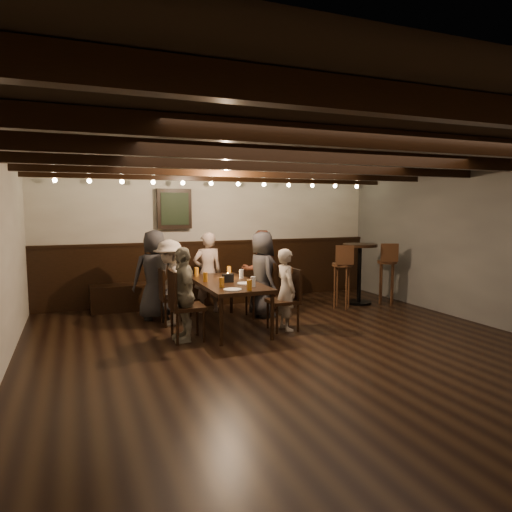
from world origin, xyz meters
name	(u,v)px	position (x,y,z in m)	size (l,w,h in m)	color
room	(221,251)	(-0.29, 2.21, 1.07)	(7.00, 7.00, 7.00)	black
dining_table	(227,285)	(-0.44, 1.45, 0.63)	(0.83, 1.83, 0.68)	black
chair_left_near	(173,308)	(-1.16, 1.91, 0.26)	(0.39, 0.39, 0.85)	black
chair_left_far	(186,319)	(-1.16, 1.01, 0.29)	(0.43, 0.43, 0.95)	black
chair_right_near	(260,300)	(0.28, 1.90, 0.27)	(0.41, 0.41, 0.89)	black
chair_right_far	(284,311)	(0.28, 1.00, 0.27)	(0.41, 0.41, 0.89)	black
person_bench_left	(155,275)	(-1.34, 2.36, 0.71)	(0.70, 0.45, 1.43)	#2B2A2D
person_bench_centre	(208,273)	(-0.44, 2.50, 0.68)	(0.50, 0.33, 1.36)	gray
person_bench_right	(260,270)	(0.46, 2.35, 0.69)	(0.67, 0.52, 1.39)	brown
person_left_near	(170,282)	(-1.19, 1.91, 0.65)	(0.84, 0.48, 1.29)	#A69A8C
person_left_far	(183,294)	(-1.19, 1.01, 0.63)	(0.74, 0.31, 1.26)	gray
person_right_near	(262,274)	(0.31, 1.90, 0.69)	(0.68, 0.44, 1.39)	#2C2B2E
person_right_far	(286,289)	(0.31, 1.00, 0.59)	(0.43, 0.28, 1.18)	#B5A999
pint_a	(196,272)	(-0.72, 2.15, 0.75)	(0.07, 0.07, 0.14)	#BF7219
pint_b	(229,270)	(-0.19, 2.10, 0.75)	(0.07, 0.07, 0.14)	#BF7219
pint_c	(205,277)	(-0.74, 1.55, 0.75)	(0.07, 0.07, 0.14)	#BF7219
pint_d	(241,274)	(-0.14, 1.65, 0.75)	(0.07, 0.07, 0.14)	silver
pint_e	(222,282)	(-0.66, 1.00, 0.75)	(0.07, 0.07, 0.14)	#BF7219
pint_f	(253,282)	(-0.24, 0.90, 0.75)	(0.07, 0.07, 0.14)	silver
pint_g	(249,285)	(-0.39, 0.65, 0.75)	(0.07, 0.07, 0.14)	#BF7219
plate_near	(232,290)	(-0.59, 0.75, 0.69)	(0.24, 0.24, 0.01)	white
plate_far	(245,283)	(-0.26, 1.15, 0.69)	(0.24, 0.24, 0.01)	white
condiment_caddy	(228,278)	(-0.44, 1.40, 0.74)	(0.15, 0.10, 0.12)	black
candle	(228,277)	(-0.32, 1.75, 0.71)	(0.05, 0.05, 0.05)	beige
high_top_table	(360,265)	(2.35, 2.14, 0.73)	(0.63, 0.63, 1.11)	black
bar_stool_left	(342,285)	(1.85, 1.94, 0.42)	(0.38, 0.40, 1.13)	#3C2113
bar_stool_right	(387,281)	(2.85, 1.99, 0.42)	(0.40, 0.41, 1.13)	#3C2113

